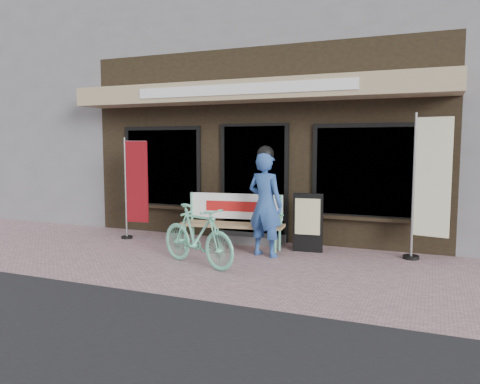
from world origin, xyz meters
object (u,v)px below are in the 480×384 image
at_px(bicycle, 197,235).
at_px(menu_stand, 308,222).
at_px(nobori_red, 135,187).
at_px(person, 265,202).
at_px(nobori_cream, 429,185).
at_px(bench, 234,217).

distance_m(bicycle, menu_stand, 2.00).
distance_m(nobori_red, menu_stand, 3.37).
xyz_separation_m(person, nobori_red, (-2.75, 0.34, 0.12)).
bearing_deg(nobori_cream, person, -153.66).
distance_m(bench, menu_stand, 1.27).
height_order(bench, menu_stand, menu_stand).
bearing_deg(person, nobori_cream, 28.10).
relative_size(person, bicycle, 1.17).
relative_size(person, nobori_red, 0.92).
distance_m(bench, nobori_red, 2.14).
height_order(bicycle, menu_stand, menu_stand).
relative_size(nobori_cream, menu_stand, 2.32).
bearing_deg(bench, nobori_red, 170.02).
distance_m(bench, bicycle, 1.22).
distance_m(bicycle, nobori_cream, 3.64).
bearing_deg(nobori_cream, menu_stand, -165.52).
bearing_deg(bicycle, bench, 17.54).
xyz_separation_m(nobori_cream, menu_stand, (-1.87, -0.10, -0.68)).
distance_m(nobori_cream, menu_stand, 2.00).
height_order(bench, nobori_cream, nobori_cream).
distance_m(bicycle, nobori_red, 2.47).
bearing_deg(person, bicycle, -113.71).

